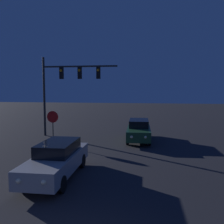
{
  "coord_description": "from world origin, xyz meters",
  "views": [
    {
      "loc": [
        2.05,
        -3.42,
        3.81
      ],
      "look_at": [
        0.0,
        10.99,
        2.41
      ],
      "focal_mm": 40.0,
      "sensor_mm": 36.0,
      "label": 1
    }
  ],
  "objects_px": {
    "traffic_signal_mast": "(65,82)",
    "car_far": "(139,130)",
    "car_near": "(57,159)",
    "stop_sign": "(53,121)"
  },
  "relations": [
    {
      "from": "car_near",
      "to": "stop_sign",
      "type": "height_order",
      "value": "stop_sign"
    },
    {
      "from": "car_near",
      "to": "traffic_signal_mast",
      "type": "bearing_deg",
      "value": -74.12
    },
    {
      "from": "car_far",
      "to": "stop_sign",
      "type": "xyz_separation_m",
      "value": [
        -5.78,
        -1.95,
        0.81
      ]
    },
    {
      "from": "car_near",
      "to": "traffic_signal_mast",
      "type": "xyz_separation_m",
      "value": [
        -2.6,
        8.93,
        3.52
      ]
    },
    {
      "from": "traffic_signal_mast",
      "to": "stop_sign",
      "type": "bearing_deg",
      "value": -89.53
    },
    {
      "from": "car_near",
      "to": "car_far",
      "type": "xyz_separation_m",
      "value": [
        3.2,
        8.07,
        0.0
      ]
    },
    {
      "from": "traffic_signal_mast",
      "to": "car_far",
      "type": "bearing_deg",
      "value": -8.46
    },
    {
      "from": "car_near",
      "to": "car_far",
      "type": "bearing_deg",
      "value": -111.97
    },
    {
      "from": "car_near",
      "to": "car_far",
      "type": "height_order",
      "value": "same"
    },
    {
      "from": "car_far",
      "to": "traffic_signal_mast",
      "type": "xyz_separation_m",
      "value": [
        -5.8,
        0.86,
        3.52
      ]
    }
  ]
}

